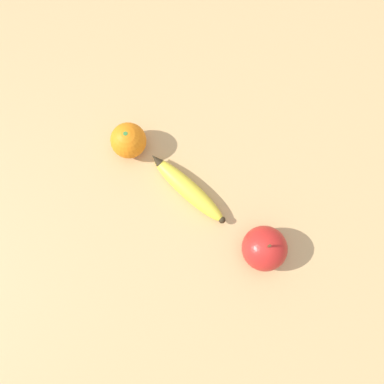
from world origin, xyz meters
The scene contains 4 objects.
ground_plane centered at (0.00, 0.00, 0.00)m, with size 3.00×3.00×0.00m, color tan.
banana centered at (-0.15, -0.03, 0.02)m, with size 0.16×0.15×0.04m.
orange centered at (-0.25, -0.14, 0.04)m, with size 0.07×0.07×0.07m.
apple centered at (-0.02, 0.10, 0.04)m, with size 0.08×0.08×0.09m.
Camera 1 is at (0.03, -0.04, 0.72)m, focal length 35.00 mm.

